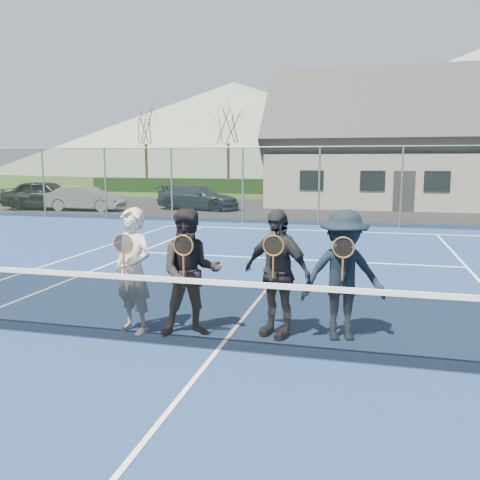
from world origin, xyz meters
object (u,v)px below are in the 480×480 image
Objects in this scene: tennis_net at (217,312)px; player_c at (277,273)px; clubhouse at (411,133)px; player_b at (191,273)px; player_a at (133,271)px; car_b at (86,198)px; car_c at (198,197)px; car_a at (46,195)px; player_d at (343,275)px.

player_c is (0.63, 0.78, 0.38)m from tennis_net.
clubhouse reaches higher than player_b.
tennis_net is 24.57m from clubhouse.
player_a and player_b have the same top height.
car_b is at bearing 128.23° from player_c.
tennis_net is 1.07m from player_c.
car_b is 5.61m from car_c.
clubhouse is (15.85, 7.37, 3.36)m from car_b.
car_a is at bearing 128.11° from player_a.
clubhouse is at bearing 77.17° from player_a.
player_d is (-2.46, -23.14, -3.07)m from clubhouse.
clubhouse is (4.00, 24.00, 3.45)m from tennis_net.
player_c is (1.17, 0.27, 0.00)m from player_b.
car_a is at bearing 132.88° from player_c.
player_a is at bearing -171.31° from player_d.
player_b reaches higher than car_b.
player_b is 2.11m from player_d.
player_c is at bearing -143.49° from car_a.
player_b is at bearing 137.03° from tennis_net.
tennis_net is at bearing -128.89° from player_c.
car_b is 17.80m from clubhouse.
tennis_net is at bearing -16.71° from player_a.
player_b is at bearing -100.95° from clubhouse.
car_a is 2.26m from car_b.
player_b is 1.20m from player_c.
car_b reaches higher than tennis_net.
car_b is 2.11× the size of player_a.
player_c and player_d have the same top height.
player_b is 1.00× the size of player_d.
player_a is at bearing -148.26° from car_a.
player_a reaches higher than tennis_net.
car_c is at bearing -75.31° from car_b.
player_b is at bearing -153.03° from car_c.
player_a reaches higher than car_a.
player_d reaches higher than car_c.
tennis_net is (11.85, -16.63, -0.09)m from car_b.
car_a is 21.83m from tennis_net.
tennis_net is 0.75× the size of clubhouse.
car_a is 0.38× the size of tennis_net.
player_c reaches higher than car_c.
clubhouse reaches higher than car_c.
player_d is at bearing 8.69° from player_a.
clubhouse reaches higher than car_b.
clubhouse is 24.12m from player_b.
player_d is (15.65, -15.79, 0.17)m from car_a.
car_b is at bearing 125.06° from player_b.
player_d is (13.39, -15.77, 0.29)m from car_b.
car_a is 2.45× the size of player_a.
car_a is 7.76m from car_c.
player_b is (13.57, -16.14, 0.17)m from car_a.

